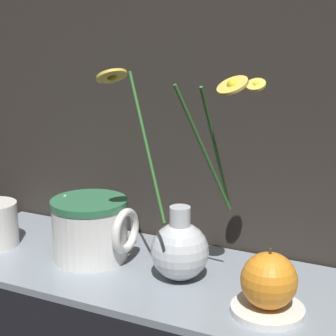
# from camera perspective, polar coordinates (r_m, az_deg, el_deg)

# --- Properties ---
(ground_plane) EXTENTS (6.00, 6.00, 0.00)m
(ground_plane) POSITION_cam_1_polar(r_m,az_deg,el_deg) (0.97, -0.57, -11.22)
(ground_plane) COLOR black
(shelf) EXTENTS (0.85, 0.29, 0.01)m
(shelf) POSITION_cam_1_polar(r_m,az_deg,el_deg) (0.96, -0.57, -10.90)
(shelf) COLOR gray
(shelf) RESTS_ON ground_plane
(vase_with_flowers) EXTENTS (0.23, 0.18, 0.35)m
(vase_with_flowers) POSITION_cam_1_polar(r_m,az_deg,el_deg) (0.92, 1.24, -7.69)
(vase_with_flowers) COLOR silver
(vase_with_flowers) RESTS_ON shelf
(ceramic_pitcher) EXTENTS (0.16, 0.14, 0.12)m
(ceramic_pitcher) POSITION_cam_1_polar(r_m,az_deg,el_deg) (1.01, -7.85, -5.85)
(ceramic_pitcher) COLOR white
(ceramic_pitcher) RESTS_ON shelf
(saucer_plate) EXTENTS (0.11, 0.11, 0.01)m
(saucer_plate) POSITION_cam_1_polar(r_m,az_deg,el_deg) (0.85, 10.07, -13.99)
(saucer_plate) COLOR white
(saucer_plate) RESTS_ON shelf
(orange_fruit) EXTENTS (0.08, 0.08, 0.09)m
(orange_fruit) POSITION_cam_1_polar(r_m,az_deg,el_deg) (0.83, 10.22, -11.18)
(orange_fruit) COLOR orange
(orange_fruit) RESTS_ON saucer_plate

